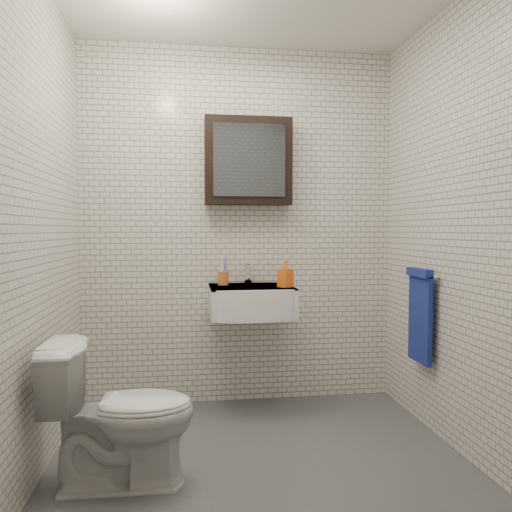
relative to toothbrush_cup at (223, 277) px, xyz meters
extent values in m
cube|color=#494C50|center=(0.13, -0.88, -0.90)|extent=(2.20, 2.00, 0.01)
cube|color=silver|center=(0.13, 0.12, 0.35)|extent=(2.20, 0.02, 2.50)
cube|color=silver|center=(0.13, -1.88, 0.35)|extent=(2.20, 0.02, 2.50)
cube|color=silver|center=(-0.97, -0.88, 0.35)|extent=(0.02, 2.00, 2.50)
cube|color=silver|center=(1.23, -0.88, 0.35)|extent=(0.02, 2.00, 2.50)
cube|color=white|center=(0.18, -0.10, -0.15)|extent=(0.55, 0.45, 0.20)
cylinder|color=silver|center=(0.18, -0.08, -0.06)|extent=(0.31, 0.31, 0.02)
cylinder|color=silver|center=(0.18, -0.08, -0.06)|extent=(0.04, 0.04, 0.01)
cube|color=white|center=(0.18, -0.10, -0.06)|extent=(0.55, 0.45, 0.01)
cylinder|color=silver|center=(0.18, 0.06, -0.02)|extent=(0.06, 0.06, 0.06)
cylinder|color=silver|center=(0.18, 0.06, 0.04)|extent=(0.03, 0.03, 0.08)
cylinder|color=silver|center=(0.18, 0.00, 0.07)|extent=(0.02, 0.12, 0.02)
cube|color=silver|center=(0.18, 0.09, 0.09)|extent=(0.02, 0.09, 0.01)
cube|color=black|center=(0.18, 0.05, 0.80)|extent=(0.60, 0.14, 0.60)
cube|color=#3F444C|center=(0.18, -0.02, 0.80)|extent=(0.49, 0.01, 0.49)
cylinder|color=silver|center=(1.19, -0.53, 0.05)|extent=(0.02, 0.30, 0.02)
cylinder|color=silver|center=(1.21, -0.40, 0.05)|extent=(0.04, 0.02, 0.02)
cylinder|color=silver|center=(1.21, -0.65, 0.05)|extent=(0.04, 0.02, 0.02)
cube|color=#21279A|center=(1.18, -0.53, -0.22)|extent=(0.03, 0.26, 0.54)
cube|color=#21279A|center=(1.17, -0.53, 0.06)|extent=(0.05, 0.26, 0.05)
cylinder|color=#C26430|center=(0.00, 0.00, -0.01)|extent=(0.08, 0.08, 0.09)
cylinder|color=white|center=(-0.01, -0.01, 0.06)|extent=(0.02, 0.03, 0.18)
cylinder|color=#455FDD|center=(0.01, -0.01, 0.05)|extent=(0.01, 0.02, 0.16)
cylinder|color=white|center=(0.00, 0.01, 0.06)|extent=(0.02, 0.03, 0.19)
cylinder|color=#455FDD|center=(0.02, 0.01, 0.05)|extent=(0.02, 0.04, 0.17)
imported|color=#E85518|center=(0.40, -0.20, 0.04)|extent=(0.11, 0.11, 0.18)
imported|color=white|center=(-0.56, -0.99, -0.55)|extent=(0.70, 0.41, 0.70)
camera|label=1|loc=(-0.25, -3.40, 0.32)|focal=35.00mm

